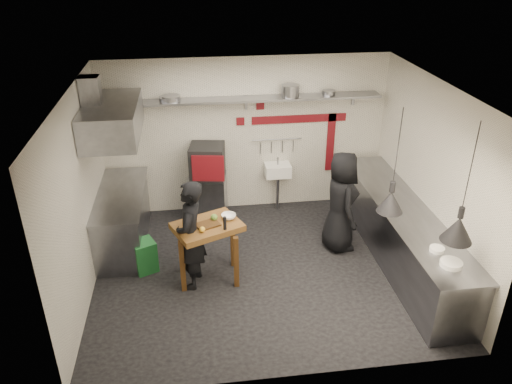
{
  "coord_description": "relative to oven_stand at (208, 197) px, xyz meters",
  "views": [
    {
      "loc": [
        -0.94,
        -6.19,
        4.54
      ],
      "look_at": [
        -0.06,
        0.3,
        1.19
      ],
      "focal_mm": 35.0,
      "sensor_mm": 36.0,
      "label": 1
    }
  ],
  "objects": [
    {
      "name": "floor",
      "position": [
        0.74,
        -1.76,
        -0.4
      ],
      "size": [
        5.0,
        5.0,
        0.0
      ],
      "primitive_type": "plane",
      "color": "black",
      "rests_on": "ground"
    },
    {
      "name": "small_bowl_right",
      "position": [
        2.84,
        -2.92,
        0.56
      ],
      "size": [
        0.2,
        0.2,
        0.05
      ],
      "primitive_type": "cylinder",
      "rotation": [
        0.0,
        0.0,
        -0.05
      ],
      "color": "white",
      "rests_on": "counter_right_top"
    },
    {
      "name": "extractor_hood",
      "position": [
        -1.36,
        -0.71,
        1.75
      ],
      "size": [
        0.78,
        1.6,
        0.5
      ],
      "primitive_type": "cube",
      "color": "slate",
      "rests_on": "ceiling"
    },
    {
      "name": "pepper_mill",
      "position": [
        0.17,
        -2.01,
        0.62
      ],
      "size": [
        0.06,
        0.06,
        0.2
      ],
      "primitive_type": "cylinder",
      "rotation": [
        0.0,
        0.0,
        -0.33
      ],
      "color": "black",
      "rests_on": "prep_table"
    },
    {
      "name": "counter_left",
      "position": [
        -1.41,
        -0.71,
        0.05
      ],
      "size": [
        0.7,
        1.9,
        0.9
      ],
      "primitive_type": "cube",
      "color": "slate",
      "rests_on": "floor"
    },
    {
      "name": "oven_stand",
      "position": [
        0.0,
        0.0,
        0.0
      ],
      "size": [
        0.74,
        0.69,
        0.8
      ],
      "primitive_type": "cube",
      "rotation": [
        0.0,
        0.0,
        -0.16
      ],
      "color": "slate",
      "rests_on": "floor"
    },
    {
      "name": "shelf_bracket_left",
      "position": [
        -1.16,
        0.31,
        1.62
      ],
      "size": [
        0.04,
        0.06,
        0.24
      ],
      "primitive_type": "cube",
      "color": "slate",
      "rests_on": "wall_back"
    },
    {
      "name": "red_tile_b",
      "position": [
        0.64,
        0.32,
        1.28
      ],
      "size": [
        0.14,
        0.02,
        0.14
      ],
      "primitive_type": "cube",
      "color": "maroon",
      "rests_on": "wall_back"
    },
    {
      "name": "cutting_board",
      "position": [
        -0.07,
        -1.86,
        0.53
      ],
      "size": [
        0.39,
        0.34,
        0.02
      ],
      "primitive_type": "cube",
      "rotation": [
        0.0,
        0.0,
        0.42
      ],
      "color": "#492D12",
      "rests_on": "prep_table"
    },
    {
      "name": "counter_right",
      "position": [
        2.89,
        -1.76,
        0.05
      ],
      "size": [
        0.7,
        3.8,
        0.9
      ],
      "primitive_type": "cube",
      "color": "slate",
      "rests_on": "floor"
    },
    {
      "name": "steel_tray",
      "position": [
        -0.3,
        -1.74,
        0.54
      ],
      "size": [
        0.18,
        0.13,
        0.03
      ],
      "primitive_type": "cube",
      "rotation": [
        0.0,
        0.0,
        0.12
      ],
      "color": "slate",
      "rests_on": "prep_table"
    },
    {
      "name": "pan_right",
      "position": [
        2.15,
        0.16,
        1.78
      ],
      "size": [
        0.26,
        0.26,
        0.08
      ],
      "primitive_type": "cylinder",
      "rotation": [
        0.0,
        0.0,
        0.14
      ],
      "color": "slate",
      "rests_on": "back_shelf"
    },
    {
      "name": "red_band_vert",
      "position": [
        2.29,
        0.32,
        0.8
      ],
      "size": [
        0.14,
        0.02,
        1.1
      ],
      "primitive_type": "cube",
      "color": "maroon",
      "rests_on": "wall_back"
    },
    {
      "name": "shelf_bracket_right",
      "position": [
        2.64,
        0.31,
        1.62
      ],
      "size": [
        0.04,
        0.06,
        0.24
      ],
      "primitive_type": "cube",
      "color": "slate",
      "rests_on": "wall_back"
    },
    {
      "name": "chef_left",
      "position": [
        -0.31,
        -1.94,
        0.42
      ],
      "size": [
        0.52,
        0.67,
        1.65
      ],
      "primitive_type": "imported",
      "rotation": [
        0.0,
        0.0,
        -1.8
      ],
      "color": "black",
      "rests_on": "floor"
    },
    {
      "name": "utensil_rail",
      "position": [
        1.29,
        0.3,
        0.92
      ],
      "size": [
        0.9,
        0.02,
        0.02
      ],
      "primitive_type": "cylinder",
      "rotation": [
        0.0,
        1.57,
        0.0
      ],
      "color": "slate",
      "rests_on": "wall_back"
    },
    {
      "name": "lemon_a",
      "position": [
        -0.28,
        -1.98,
        0.56
      ],
      "size": [
        0.09,
        0.09,
        0.07
      ],
      "primitive_type": "sphere",
      "rotation": [
        0.0,
        0.0,
        0.36
      ],
      "color": "gold",
      "rests_on": "prep_table"
    },
    {
      "name": "sink_tap",
      "position": [
        1.29,
        0.16,
        0.56
      ],
      "size": [
        0.03,
        0.03,
        0.14
      ],
      "primitive_type": "cylinder",
      "color": "slate",
      "rests_on": "hand_sink"
    },
    {
      "name": "ceiling",
      "position": [
        0.74,
        -1.76,
        2.4
      ],
      "size": [
        5.0,
        5.0,
        0.0
      ],
      "primitive_type": "plane",
      "color": "beige",
      "rests_on": "floor"
    },
    {
      "name": "heat_lamp_near",
      "position": [
        2.23,
        -2.67,
        1.71
      ],
      "size": [
        0.36,
        0.36,
        1.37
      ],
      "primitive_type": null,
      "rotation": [
        0.0,
        0.0,
        0.09
      ],
      "color": "black",
      "rests_on": "ceiling"
    },
    {
      "name": "bowl",
      "position": [
        0.25,
        -1.71,
        0.55
      ],
      "size": [
        0.24,
        0.24,
        0.07
      ],
      "primitive_type": "imported",
      "rotation": [
        0.0,
        0.0,
        0.17
      ],
      "color": "white",
      "rests_on": "prep_table"
    },
    {
      "name": "sink_drain",
      "position": [
        1.29,
        0.12,
        -0.06
      ],
      "size": [
        0.06,
        0.06,
        0.66
      ],
      "primitive_type": "cylinder",
      "color": "slate",
      "rests_on": "floor"
    },
    {
      "name": "red_band_horiz",
      "position": [
        1.69,
        0.32,
        1.28
      ],
      "size": [
        1.7,
        0.02,
        0.14
      ],
      "primitive_type": "cube",
      "color": "maroon",
      "rests_on": "wall_back"
    },
    {
      "name": "combi_oven",
      "position": [
        0.02,
        0.01,
        0.69
      ],
      "size": [
        0.66,
        0.63,
        0.58
      ],
      "primitive_type": "cube",
      "rotation": [
        0.0,
        0.0,
        -0.16
      ],
      "color": "black",
      "rests_on": "oven_stand"
    },
    {
      "name": "counter_right_top",
      "position": [
        2.89,
        -1.76,
        0.52
      ],
      "size": [
        0.76,
        3.9,
        0.03
      ],
      "primitive_type": "cube",
      "color": "slate",
      "rests_on": "counter_right"
    },
    {
      "name": "oven_door",
      "position": [
        0.03,
        -0.29,
        0.69
      ],
      "size": [
        0.54,
        0.12,
        0.46
      ],
      "primitive_type": "cube",
      "rotation": [
        0.0,
        0.0,
        -0.16
      ],
      "color": "maroon",
      "rests_on": "combi_oven"
    },
    {
      "name": "red_tile_a",
      "position": [
        0.99,
        0.32,
        1.55
      ],
      "size": [
        0.14,
        0.02,
        0.14
      ],
      "primitive_type": "cube",
      "color": "maroon",
      "rests_on": "wall_back"
    },
    {
      "name": "pan_mid_left",
      "position": [
        -0.58,
        0.16,
        1.78
      ],
      "size": [
        0.34,
        0.34,
        0.07
      ],
      "primitive_type": "cylinder",
      "rotation": [
        0.0,
        0.0,
        0.37
      ],
      "color": "slate",
      "rests_on": "back_shelf"
    },
    {
      "name": "chef_right",
      "position": [
        2.06,
        -1.26,
        0.43
      ],
      "size": [
        0.59,
        0.85,
        1.66
      ],
      "primitive_type": "imported",
      "rotation": [
        0.0,
        0.0,
        1.65
      ],
      "color": "black",
      "rests_on": "floor"
    },
    {
      "name": "heat_lamp_far",
      "position": [
        2.86,
        -3.24,
        1.64
      ],
      "size": [
        0.48,
        0.48,
        1.51
      ],
      "primitive_type": null,
      "rotation": [
        0.0,
        0.0,
        0.31
      ],
      "color": "black",
      "rests_on": "ceiling"
    },
    {
      "name": "plate_stack",
      "position": [
        2.86,
        -3.25,
        0.56
      ],
      "size": [
        0.29,
        0.29,
        0.07
      ],
      "primitive_type": "cylinder",
      "rotation": [
        0.0,
        0.0,
        0.09
      ],
      "color": "white",
      "rests_on": "counter_right_top"
    },
    {
      "name": "shelf_bracket_mid",
      "position": [
        0.74,
        0.31,
        1.62
      ],
      "size": [
        0.04,
        0.06,
        0.24
      ],
      "primitive_type": "cube",
      "color": "slate",
      "rests_on": "wall_back"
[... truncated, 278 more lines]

